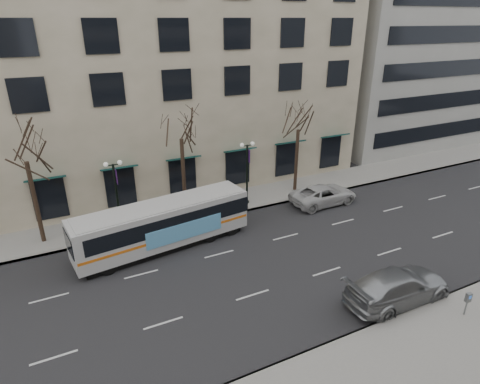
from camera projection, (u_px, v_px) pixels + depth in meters
ground at (235, 273)px, 23.76m from camera, size 160.00×160.00×0.00m
sidewalk_far at (242, 200)px, 33.16m from camera, size 80.00×4.00×0.15m
building_hotel at (112, 41)px, 35.45m from camera, size 40.00×20.00×24.00m
tree_far_left at (23, 147)px, 24.29m from camera, size 3.60×3.60×8.34m
tree_far_mid at (181, 126)px, 28.25m from camera, size 3.60×3.60×8.55m
tree_far_right at (299, 118)px, 32.48m from camera, size 3.60×3.60×8.06m
lamp_post_left at (117, 193)px, 27.32m from camera, size 1.22×0.45×5.21m
lamp_post_right at (247, 170)px, 31.36m from camera, size 1.22×0.45×5.21m
city_bus at (164, 223)px, 25.86m from camera, size 11.71×3.93×3.12m
silver_car at (398, 286)px, 21.13m from camera, size 6.13×2.55×1.77m
white_pickup at (324, 195)px, 32.37m from camera, size 5.60×2.63×1.55m
pay_station at (468, 299)px, 19.85m from camera, size 0.30×0.22×1.29m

